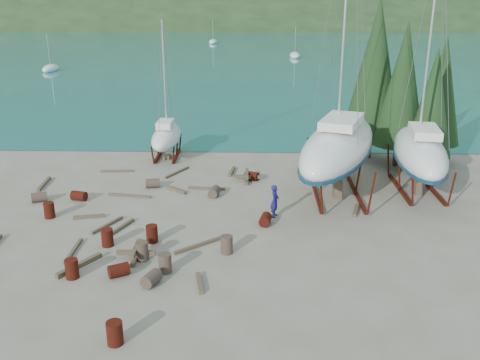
{
  "coord_description": "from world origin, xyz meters",
  "views": [
    {
      "loc": [
        2.44,
        -24.77,
        11.68
      ],
      "look_at": [
        1.65,
        3.0,
        1.95
      ],
      "focal_mm": 40.0,
      "sensor_mm": 36.0,
      "label": 1
    }
  ],
  "objects_px": {
    "large_sailboat_near": "(338,146)",
    "large_sailboat_far": "(420,151)",
    "small_sailboat_shore": "(166,136)",
    "worker": "(275,201)"
  },
  "relations": [
    {
      "from": "large_sailboat_far",
      "to": "small_sailboat_shore",
      "type": "height_order",
      "value": "large_sailboat_far"
    },
    {
      "from": "large_sailboat_far",
      "to": "worker",
      "type": "distance_m",
      "value": 10.13
    },
    {
      "from": "large_sailboat_far",
      "to": "worker",
      "type": "bearing_deg",
      "value": -146.14
    },
    {
      "from": "large_sailboat_near",
      "to": "large_sailboat_far",
      "type": "relative_size",
      "value": 1.22
    },
    {
      "from": "large_sailboat_near",
      "to": "worker",
      "type": "bearing_deg",
      "value": -116.04
    },
    {
      "from": "large_sailboat_far",
      "to": "small_sailboat_shore",
      "type": "bearing_deg",
      "value": 165.95
    },
    {
      "from": "small_sailboat_shore",
      "to": "large_sailboat_near",
      "type": "bearing_deg",
      "value": -31.52
    },
    {
      "from": "small_sailboat_shore",
      "to": "worker",
      "type": "bearing_deg",
      "value": -54.09
    },
    {
      "from": "small_sailboat_shore",
      "to": "large_sailboat_far",
      "type": "bearing_deg",
      "value": -20.69
    },
    {
      "from": "large_sailboat_far",
      "to": "worker",
      "type": "relative_size",
      "value": 8.47
    }
  ]
}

